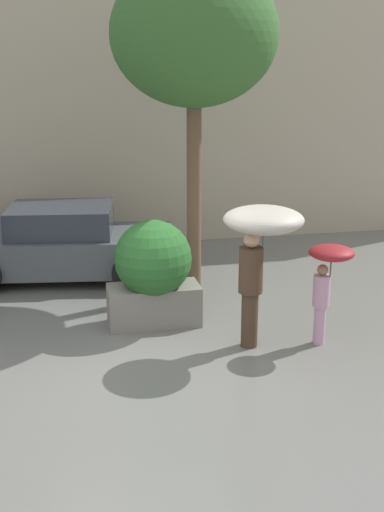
{
  "coord_description": "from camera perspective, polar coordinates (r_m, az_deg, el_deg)",
  "views": [
    {
      "loc": [
        -0.97,
        -7.5,
        3.78
      ],
      "look_at": [
        0.95,
        1.6,
        1.05
      ],
      "focal_mm": 45.0,
      "sensor_mm": 36.0,
      "label": 1
    }
  ],
  "objects": [
    {
      "name": "person_child",
      "position": [
        9.03,
        11.96,
        -1.29
      ],
      "size": [
        0.63,
        0.63,
        1.46
      ],
      "rotation": [
        0.0,
        0.0,
        -0.57
      ],
      "color": "#D199B7",
      "rests_on": "ground"
    },
    {
      "name": "person_adult",
      "position": [
        8.66,
        6.1,
        1.83
      ],
      "size": [
        1.08,
        1.08,
        2.02
      ],
      "rotation": [
        0.0,
        0.0,
        -0.42
      ],
      "color": "#473323",
      "rests_on": "ground"
    },
    {
      "name": "ground_plane",
      "position": [
        8.45,
        -4.13,
        -10.25
      ],
      "size": [
        40.0,
        40.0,
        0.0
      ],
      "primitive_type": "plane",
      "color": "slate"
    },
    {
      "name": "planter_box",
      "position": [
        9.64,
        -3.46,
        -1.29
      ],
      "size": [
        1.39,
        1.16,
        1.63
      ],
      "color": "gray",
      "rests_on": "ground"
    },
    {
      "name": "building_facade",
      "position": [
        14.05,
        -8.14,
        13.02
      ],
      "size": [
        18.0,
        0.3,
        6.0
      ],
      "color": "#B7A88E",
      "rests_on": "ground"
    },
    {
      "name": "parked_car_near",
      "position": [
        12.16,
        -11.43,
        1.01
      ],
      "size": [
        4.32,
        2.4,
        1.36
      ],
      "rotation": [
        0.0,
        0.0,
        1.43
      ],
      "color": "#4C5156",
      "rests_on": "ground"
    },
    {
      "name": "street_tree",
      "position": [
        10.67,
        0.19,
        18.94
      ],
      "size": [
        2.68,
        2.68,
        5.43
      ],
      "color": "brown",
      "rests_on": "ground"
    }
  ]
}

